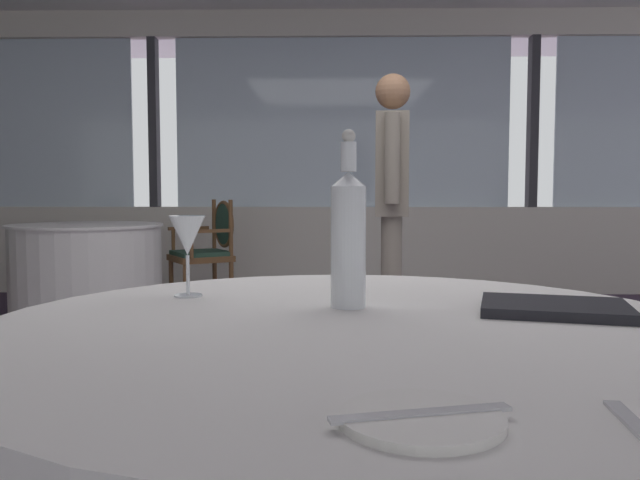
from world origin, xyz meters
The scene contains 10 objects.
ground_plane centered at (0.00, 0.00, 0.00)m, with size 15.18×15.18×0.00m, color #47384C.
window_wall_far centered at (0.00, 3.49, 1.09)m, with size 11.67×0.14×2.74m.
side_plate centered at (0.00, -2.13, 0.75)m, with size 0.17×0.17×0.01m, color white.
butter_knife centered at (0.00, -2.13, 0.75)m, with size 0.19×0.02×0.00m, color silver.
water_bottle centered at (-0.06, -1.47, 0.89)m, with size 0.07×0.07×0.37m.
wine_glass centered at (-0.42, -1.33, 0.88)m, with size 0.08×0.08×0.18m.
menu_book centered at (0.35, -1.52, 0.75)m, with size 0.28×0.21×0.02m, color black.
background_table_0 centered at (-2.02, 2.15, 0.37)m, with size 1.18×1.18×0.74m.
dining_chair_0_0 centered at (-1.15, 2.68, 0.54)m, with size 0.63×0.65×0.93m.
diner_person_0 centered at (0.28, 1.22, 0.98)m, with size 0.23×0.53×1.72m.
Camera 1 is at (-0.09, -2.77, 0.97)m, focal length 35.67 mm.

